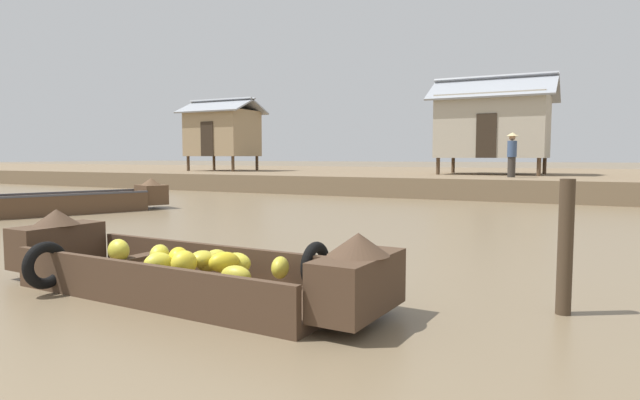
% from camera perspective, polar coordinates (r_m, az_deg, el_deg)
% --- Properties ---
extents(ground_plane, '(300.00, 300.00, 0.00)m').
position_cam_1_polar(ground_plane, '(10.26, 9.74, -3.85)').
color(ground_plane, '#726047').
extents(riverbank_strip, '(160.00, 20.00, 0.74)m').
position_cam_1_polar(riverbank_strip, '(28.64, 20.99, 2.05)').
color(riverbank_strip, '#756047').
rests_on(riverbank_strip, ground).
extents(banana_boat, '(4.86, 1.85, 0.83)m').
position_cam_1_polar(banana_boat, '(6.05, -14.49, -7.14)').
color(banana_boat, '#473323').
rests_on(banana_boat, ground).
extents(cargo_boat_upstream, '(2.85, 5.02, 0.88)m').
position_cam_1_polar(cargo_boat_upstream, '(15.67, -24.92, -0.14)').
color(cargo_boat_upstream, brown).
rests_on(cargo_boat_upstream, ground).
extents(stilt_house_left, '(4.06, 3.11, 3.89)m').
position_cam_1_polar(stilt_house_left, '(29.83, -10.33, 7.10)').
color(stilt_house_left, '#4C3826').
rests_on(stilt_house_left, riverbank_strip).
extents(stilt_house_mid_left, '(5.12, 3.66, 4.23)m').
position_cam_1_polar(stilt_house_mid_left, '(24.55, 17.93, 7.57)').
color(stilt_house_mid_left, '#4C3826').
rests_on(stilt_house_mid_left, riverbank_strip).
extents(vendor_person, '(0.44, 0.44, 1.66)m').
position_cam_1_polar(vendor_person, '(21.15, 19.73, 4.80)').
color(vendor_person, '#332D28').
rests_on(vendor_person, riverbank_strip).
extents(mooring_post, '(0.14, 0.14, 1.29)m').
position_cam_1_polar(mooring_post, '(5.59, 24.63, -4.57)').
color(mooring_post, '#423323').
rests_on(mooring_post, ground).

